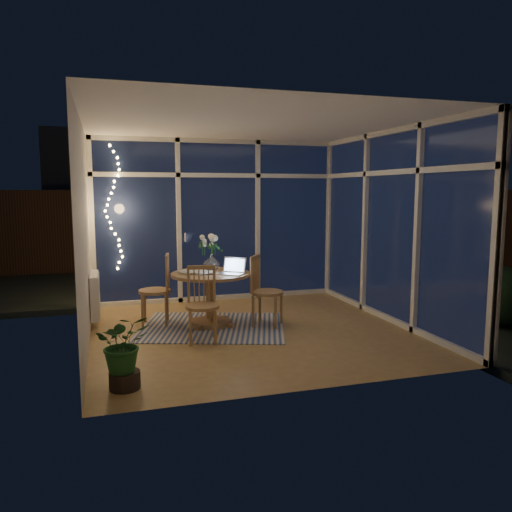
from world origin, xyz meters
name	(u,v)px	position (x,y,z in m)	size (l,w,h in m)	color
floor	(253,330)	(0.00, 0.00, 0.00)	(4.00, 4.00, 0.00)	olive
ceiling	(253,123)	(0.00, 0.00, 2.60)	(4.00, 4.00, 0.00)	white
wall_back	(218,221)	(0.00, 2.00, 1.30)	(4.00, 0.04, 2.60)	silver
wall_front	(318,247)	(0.00, -2.00, 1.30)	(4.00, 0.04, 2.60)	silver
wall_left	(84,234)	(-2.00, 0.00, 1.30)	(0.04, 4.00, 2.60)	silver
wall_right	(393,226)	(2.00, 0.00, 1.30)	(0.04, 4.00, 2.60)	silver
window_wall_back	(219,221)	(0.00, 1.96, 1.30)	(4.00, 0.10, 2.60)	silver
window_wall_right	(391,226)	(1.96, 0.00, 1.30)	(0.10, 4.00, 2.60)	silver
radiator	(95,295)	(-1.94, 0.90, 0.40)	(0.10, 0.70, 0.58)	white
fairy_lights	(113,208)	(-1.65, 1.88, 1.52)	(0.24, 0.10, 1.85)	#FBC364
garden_patio	(212,273)	(0.50, 5.00, -0.06)	(12.00, 6.00, 0.10)	black
garden_fence	(186,229)	(0.00, 5.50, 0.90)	(11.00, 0.08, 1.80)	#392014
neighbour_roof	(179,176)	(0.30, 8.50, 2.20)	(7.00, 3.00, 2.20)	#2E3137
garden_shrubs	(161,262)	(-0.80, 3.40, 0.45)	(0.90, 0.90, 0.90)	#16311A
rug	(213,327)	(-0.46, 0.30, 0.01)	(1.86, 1.49, 0.01)	beige
dining_table	(211,299)	(-0.46, 0.40, 0.36)	(1.04, 1.04, 0.71)	#8B5D3F
chair_left	(155,289)	(-1.17, 0.66, 0.48)	(0.45, 0.45, 0.96)	#8B5D3F
chair_right	(267,291)	(0.24, 0.16, 0.48)	(0.44, 0.44, 0.95)	#8B5D3F
chair_front	(202,305)	(-0.71, -0.31, 0.46)	(0.42, 0.42, 0.91)	#8B5D3F
laptop	(231,266)	(-0.23, 0.21, 0.82)	(0.31, 0.27, 0.23)	silver
flower_vase	(212,263)	(-0.41, 0.61, 0.82)	(0.20, 0.20, 0.21)	white
bowl	(234,271)	(-0.15, 0.36, 0.73)	(0.15, 0.15, 0.04)	white
newspapers	(194,272)	(-0.67, 0.46, 0.72)	(0.37, 0.29, 0.02)	silver
phone	(210,274)	(-0.50, 0.26, 0.72)	(0.11, 0.05, 0.01)	black
potted_plant	(124,348)	(-1.65, -1.48, 0.38)	(0.54, 0.47, 0.76)	#1A4B1E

